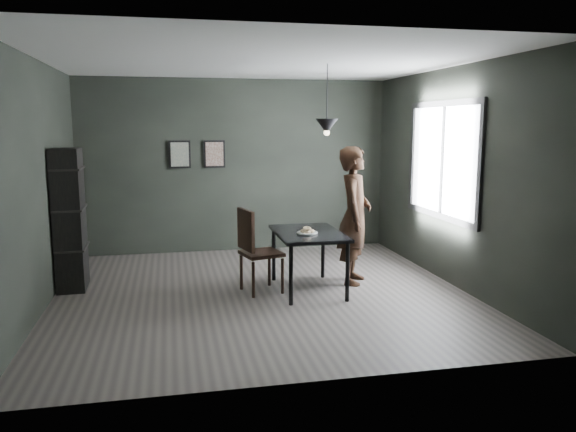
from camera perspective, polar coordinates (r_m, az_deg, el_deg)
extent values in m
plane|color=#3B3633|center=(7.05, -2.72, -7.80)|extent=(5.00, 5.00, 0.00)
cube|color=black|center=(9.24, -5.30, 5.08)|extent=(5.00, 0.10, 2.80)
cube|color=silver|center=(6.78, -2.91, 15.45)|extent=(5.00, 5.00, 0.02)
cube|color=white|center=(7.74, 15.46, 5.46)|extent=(0.02, 1.80, 1.40)
cube|color=black|center=(7.73, 15.39, 5.46)|extent=(0.04, 1.96, 1.56)
cube|color=black|center=(6.99, 2.09, -1.78)|extent=(0.80, 1.20, 0.04)
cylinder|color=black|center=(6.49, 0.30, -6.04)|extent=(0.05, 0.05, 0.71)
cylinder|color=black|center=(6.66, 6.06, -5.69)|extent=(0.05, 0.05, 0.71)
cylinder|color=black|center=(7.52, -1.45, -3.91)|extent=(0.05, 0.05, 0.71)
cylinder|color=black|center=(7.67, 3.56, -3.67)|extent=(0.05, 0.05, 0.71)
cylinder|color=white|center=(6.86, 1.96, -1.77)|extent=(0.23, 0.23, 0.01)
torus|color=beige|center=(6.87, 2.29, -1.54)|extent=(0.11, 0.11, 0.04)
torus|color=beige|center=(6.88, 1.68, -1.52)|extent=(0.11, 0.11, 0.04)
torus|color=beige|center=(6.81, 1.90, -1.63)|extent=(0.11, 0.11, 0.04)
torus|color=beige|center=(6.85, 1.96, -1.28)|extent=(0.14, 0.15, 0.05)
imported|color=black|center=(7.37, 6.77, 0.06)|extent=(0.67, 0.78, 1.79)
cube|color=black|center=(6.99, -2.71, -3.82)|extent=(0.56, 0.56, 0.04)
cube|color=black|center=(6.84, -4.31, -1.42)|extent=(0.16, 0.45, 0.50)
cylinder|color=black|center=(6.81, -3.54, -6.49)|extent=(0.04, 0.04, 0.44)
cylinder|color=black|center=(6.96, -0.56, -6.11)|extent=(0.04, 0.04, 0.44)
cylinder|color=black|center=(7.15, -4.77, -5.72)|extent=(0.04, 0.04, 0.44)
cylinder|color=black|center=(7.30, -1.91, -5.38)|extent=(0.04, 0.04, 0.44)
cube|color=black|center=(7.56, -21.31, -0.34)|extent=(0.35, 0.60, 1.78)
cylinder|color=black|center=(7.03, 3.99, 12.15)|extent=(0.01, 0.01, 0.75)
cone|color=black|center=(7.02, 3.96, 9.09)|extent=(0.28, 0.28, 0.18)
sphere|color=#FFE0B2|center=(7.02, 3.95, 8.44)|extent=(0.07, 0.07, 0.07)
cube|color=black|center=(9.14, -10.94, 6.16)|extent=(0.34, 0.03, 0.44)
cube|color=#3D554D|center=(9.12, -10.94, 6.16)|extent=(0.28, 0.01, 0.38)
cube|color=black|center=(9.17, -7.48, 6.26)|extent=(0.34, 0.03, 0.44)
cube|color=brown|center=(9.15, -7.47, 6.25)|extent=(0.28, 0.01, 0.38)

